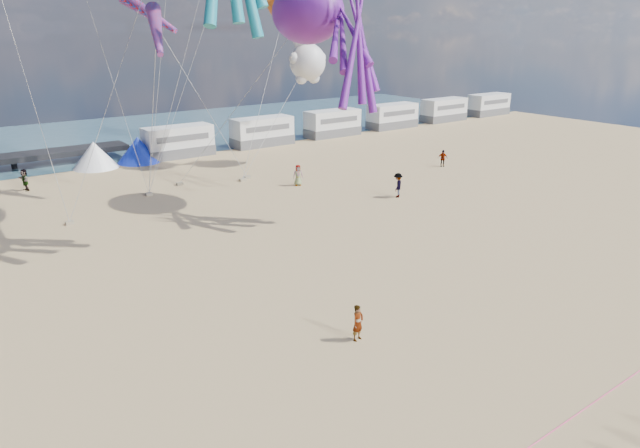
{
  "coord_description": "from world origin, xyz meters",
  "views": [
    {
      "loc": [
        -15.62,
        -12.55,
        12.02
      ],
      "look_at": [
        -1.92,
        6.0,
        4.06
      ],
      "focal_mm": 32.0,
      "sensor_mm": 36.0,
      "label": 1
    }
  ],
  "objects_px": {
    "motorhome_0": "(178,142)",
    "motorhome_3": "(392,116)",
    "sandbag_d": "(247,177)",
    "kite_teddy_orange": "(287,0)",
    "beachgoer_4": "(25,180)",
    "sandbag_c": "(243,180)",
    "motorhome_2": "(332,123)",
    "tent_white": "(95,155)",
    "motorhome_5": "(489,105)",
    "beachgoer_3": "(443,158)",
    "beachgoer_2": "(398,185)",
    "motorhome_4": "(444,110)",
    "sandbag_b": "(180,184)",
    "windsock_right": "(156,31)",
    "beachgoer_0": "(298,175)",
    "kite_octopus_purple": "(307,13)",
    "sandbag_a": "(70,223)",
    "tent_blue": "(138,150)",
    "kite_panda": "(308,62)",
    "standing_person": "(358,323)",
    "windsock_mid": "(149,14)",
    "motorhome_1": "(262,132)",
    "sandbag_e": "(149,194)"
  },
  "relations": [
    {
      "from": "motorhome_0",
      "to": "motorhome_3",
      "type": "bearing_deg",
      "value": 0.0
    },
    {
      "from": "sandbag_d",
      "to": "kite_teddy_orange",
      "type": "height_order",
      "value": "kite_teddy_orange"
    },
    {
      "from": "beachgoer_4",
      "to": "sandbag_c",
      "type": "xyz_separation_m",
      "value": [
        14.96,
        -7.54,
        -0.74
      ]
    },
    {
      "from": "motorhome_2",
      "to": "tent_white",
      "type": "bearing_deg",
      "value": 180.0
    },
    {
      "from": "motorhome_5",
      "to": "beachgoer_3",
      "type": "relative_size",
      "value": 4.32
    },
    {
      "from": "beachgoer_2",
      "to": "beachgoer_4",
      "type": "bearing_deg",
      "value": -77.33
    },
    {
      "from": "motorhome_5",
      "to": "motorhome_4",
      "type": "bearing_deg",
      "value": 180.0
    },
    {
      "from": "motorhome_5",
      "to": "motorhome_3",
      "type": "bearing_deg",
      "value": 180.0
    },
    {
      "from": "sandbag_b",
      "to": "kite_teddy_orange",
      "type": "bearing_deg",
      "value": 3.52
    },
    {
      "from": "motorhome_3",
      "to": "windsock_right",
      "type": "xyz_separation_m",
      "value": [
        -37.74,
        -20.67,
        10.36
      ]
    },
    {
      "from": "beachgoer_0",
      "to": "kite_octopus_purple",
      "type": "height_order",
      "value": "kite_octopus_purple"
    },
    {
      "from": "sandbag_a",
      "to": "sandbag_c",
      "type": "relative_size",
      "value": 1.0
    },
    {
      "from": "tent_blue",
      "to": "beachgoer_2",
      "type": "distance_m",
      "value": 25.68
    },
    {
      "from": "motorhome_0",
      "to": "kite_panda",
      "type": "bearing_deg",
      "value": -48.84
    },
    {
      "from": "motorhome_0",
      "to": "sandbag_b",
      "type": "bearing_deg",
      "value": -113.21
    },
    {
      "from": "tent_white",
      "to": "windsock_right",
      "type": "distance_m",
      "value": 23.29
    },
    {
      "from": "tent_white",
      "to": "standing_person",
      "type": "distance_m",
      "value": 37.07
    },
    {
      "from": "kite_panda",
      "to": "windsock_mid",
      "type": "xyz_separation_m",
      "value": [
        -14.64,
        -1.61,
        3.8
      ]
    },
    {
      "from": "motorhome_0",
      "to": "sandbag_a",
      "type": "xyz_separation_m",
      "value": [
        -13.98,
        -15.01,
        -1.39
      ]
    },
    {
      "from": "motorhome_5",
      "to": "beachgoer_0",
      "type": "relative_size",
      "value": 3.93
    },
    {
      "from": "motorhome_1",
      "to": "tent_white",
      "type": "height_order",
      "value": "motorhome_1"
    },
    {
      "from": "motorhome_5",
      "to": "tent_white",
      "type": "distance_m",
      "value": 55.5
    },
    {
      "from": "motorhome_1",
      "to": "motorhome_4",
      "type": "relative_size",
      "value": 1.0
    },
    {
      "from": "motorhome_2",
      "to": "standing_person",
      "type": "distance_m",
      "value": 46.04
    },
    {
      "from": "beachgoer_0",
      "to": "beachgoer_2",
      "type": "xyz_separation_m",
      "value": [
        4.09,
        -7.18,
        0.08
      ]
    },
    {
      "from": "tent_white",
      "to": "sandbag_b",
      "type": "relative_size",
      "value": 8.0
    },
    {
      "from": "kite_octopus_purple",
      "to": "kite_panda",
      "type": "height_order",
      "value": "kite_octopus_purple"
    },
    {
      "from": "beachgoer_4",
      "to": "sandbag_e",
      "type": "height_order",
      "value": "beachgoer_4"
    },
    {
      "from": "motorhome_3",
      "to": "tent_white",
      "type": "relative_size",
      "value": 1.65
    },
    {
      "from": "sandbag_d",
      "to": "tent_white",
      "type": "bearing_deg",
      "value": 128.39
    },
    {
      "from": "motorhome_2",
      "to": "motorhome_3",
      "type": "distance_m",
      "value": 9.5
    },
    {
      "from": "motorhome_3",
      "to": "windsock_right",
      "type": "relative_size",
      "value": 1.32
    },
    {
      "from": "beachgoer_0",
      "to": "sandbag_e",
      "type": "distance_m",
      "value": 11.58
    },
    {
      "from": "windsock_mid",
      "to": "sandbag_d",
      "type": "bearing_deg",
      "value": -21.2
    },
    {
      "from": "motorhome_0",
      "to": "kite_panda",
      "type": "relative_size",
      "value": 1.2
    },
    {
      "from": "tent_blue",
      "to": "kite_panda",
      "type": "bearing_deg",
      "value": -37.96
    },
    {
      "from": "motorhome_3",
      "to": "tent_white",
      "type": "distance_m",
      "value": 36.5
    },
    {
      "from": "beachgoer_0",
      "to": "motorhome_1",
      "type": "bearing_deg",
      "value": 92.12
    },
    {
      "from": "motorhome_3",
      "to": "motorhome_4",
      "type": "distance_m",
      "value": 9.5
    },
    {
      "from": "sandbag_d",
      "to": "kite_teddy_orange",
      "type": "xyz_separation_m",
      "value": [
        5.67,
        2.07,
        14.07
      ]
    },
    {
      "from": "beachgoer_3",
      "to": "sandbag_c",
      "type": "height_order",
      "value": "beachgoer_3"
    },
    {
      "from": "sandbag_c",
      "to": "motorhome_3",
      "type": "bearing_deg",
      "value": 23.11
    },
    {
      "from": "sandbag_a",
      "to": "beachgoer_0",
      "type": "bearing_deg",
      "value": -2.67
    },
    {
      "from": "tent_blue",
      "to": "sandbag_e",
      "type": "bearing_deg",
      "value": -106.51
    },
    {
      "from": "motorhome_0",
      "to": "tent_white",
      "type": "distance_m",
      "value": 8.01
    },
    {
      "from": "motorhome_5",
      "to": "sandbag_a",
      "type": "relative_size",
      "value": 13.2
    },
    {
      "from": "motorhome_3",
      "to": "sandbag_c",
      "type": "relative_size",
      "value": 13.2
    },
    {
      "from": "tent_blue",
      "to": "sandbag_e",
      "type": "xyz_separation_m",
      "value": [
        -3.42,
        -11.55,
        -1.09
      ]
    },
    {
      "from": "beachgoer_4",
      "to": "tent_blue",
      "type": "bearing_deg",
      "value": 105.37
    },
    {
      "from": "beachgoer_3",
      "to": "beachgoer_4",
      "type": "height_order",
      "value": "beachgoer_4"
    }
  ]
}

